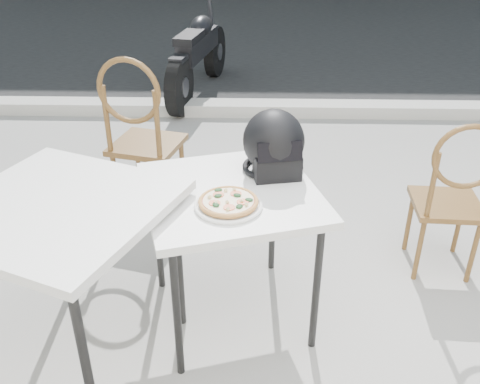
{
  "coord_description": "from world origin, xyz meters",
  "views": [
    {
      "loc": [
        -0.47,
        -2.15,
        1.97
      ],
      "look_at": [
        -0.53,
        -0.07,
        0.81
      ],
      "focal_mm": 40.0,
      "sensor_mm": 36.0,
      "label": 1
    }
  ],
  "objects_px": {
    "plate": "(228,205)",
    "cafe_table_side": "(59,219)",
    "cafe_chair_side": "(140,129)",
    "motorcycle": "(199,55)",
    "cafe_chair_main": "(454,192)",
    "cafe_table_main": "(230,202)",
    "pizza": "(228,201)",
    "helmet": "(274,145)"
  },
  "relations": [
    {
      "from": "cafe_table_main",
      "to": "cafe_table_side",
      "type": "height_order",
      "value": "cafe_table_side"
    },
    {
      "from": "cafe_table_side",
      "to": "motorcycle",
      "type": "height_order",
      "value": "motorcycle"
    },
    {
      "from": "cafe_table_main",
      "to": "cafe_chair_side",
      "type": "height_order",
      "value": "cafe_chair_side"
    },
    {
      "from": "cafe_chair_main",
      "to": "motorcycle",
      "type": "distance_m",
      "value": 3.62
    },
    {
      "from": "cafe_table_main",
      "to": "pizza",
      "type": "relative_size",
      "value": 2.81
    },
    {
      "from": "plate",
      "to": "motorcycle",
      "type": "relative_size",
      "value": 0.17
    },
    {
      "from": "cafe_table_main",
      "to": "plate",
      "type": "bearing_deg",
      "value": -90.57
    },
    {
      "from": "cafe_chair_side",
      "to": "motorcycle",
      "type": "xyz_separation_m",
      "value": [
        0.13,
        2.57,
        -0.2
      ]
    },
    {
      "from": "pizza",
      "to": "cafe_table_side",
      "type": "xyz_separation_m",
      "value": [
        -0.72,
        -0.11,
        -0.03
      ]
    },
    {
      "from": "pizza",
      "to": "cafe_chair_side",
      "type": "height_order",
      "value": "cafe_chair_side"
    },
    {
      "from": "cafe_table_side",
      "to": "cafe_chair_side",
      "type": "relative_size",
      "value": 1.0
    },
    {
      "from": "plate",
      "to": "cafe_chair_main",
      "type": "distance_m",
      "value": 1.35
    },
    {
      "from": "cafe_table_side",
      "to": "cafe_chair_side",
      "type": "bearing_deg",
      "value": 85.98
    },
    {
      "from": "helmet",
      "to": "cafe_chair_main",
      "type": "xyz_separation_m",
      "value": [
        1.0,
        0.19,
        -0.35
      ]
    },
    {
      "from": "pizza",
      "to": "cafe_chair_side",
      "type": "distance_m",
      "value": 1.34
    },
    {
      "from": "cafe_table_main",
      "to": "motorcycle",
      "type": "bearing_deg",
      "value": 98.04
    },
    {
      "from": "cafe_table_main",
      "to": "pizza",
      "type": "bearing_deg",
      "value": -90.52
    },
    {
      "from": "cafe_table_side",
      "to": "cafe_table_main",
      "type": "bearing_deg",
      "value": 20.42
    },
    {
      "from": "cafe_table_main",
      "to": "motorcycle",
      "type": "xyz_separation_m",
      "value": [
        -0.51,
        3.59,
        -0.26
      ]
    },
    {
      "from": "plate",
      "to": "cafe_table_side",
      "type": "height_order",
      "value": "cafe_table_side"
    },
    {
      "from": "pizza",
      "to": "motorcycle",
      "type": "xyz_separation_m",
      "value": [
        -0.51,
        3.74,
        -0.36
      ]
    },
    {
      "from": "cafe_chair_main",
      "to": "motorcycle",
      "type": "relative_size",
      "value": 0.5
    },
    {
      "from": "cafe_table_main",
      "to": "cafe_table_side",
      "type": "bearing_deg",
      "value": -159.58
    },
    {
      "from": "plate",
      "to": "pizza",
      "type": "xyz_separation_m",
      "value": [
        0.0,
        0.0,
        0.02
      ]
    },
    {
      "from": "pizza",
      "to": "cafe_chair_side",
      "type": "bearing_deg",
      "value": 118.19
    },
    {
      "from": "cafe_chair_main",
      "to": "cafe_chair_side",
      "type": "relative_size",
      "value": 0.86
    },
    {
      "from": "cafe_table_main",
      "to": "cafe_chair_side",
      "type": "distance_m",
      "value": 1.2
    },
    {
      "from": "pizza",
      "to": "helmet",
      "type": "relative_size",
      "value": 0.96
    },
    {
      "from": "cafe_table_side",
      "to": "plate",
      "type": "bearing_deg",
      "value": 8.69
    },
    {
      "from": "cafe_table_main",
      "to": "plate",
      "type": "xyz_separation_m",
      "value": [
        -0.0,
        -0.16,
        0.08
      ]
    },
    {
      "from": "pizza",
      "to": "motorcycle",
      "type": "height_order",
      "value": "motorcycle"
    },
    {
      "from": "cafe_chair_main",
      "to": "motorcycle",
      "type": "bearing_deg",
      "value": -58.5
    },
    {
      "from": "plate",
      "to": "cafe_chair_main",
      "type": "relative_size",
      "value": 0.34
    },
    {
      "from": "helmet",
      "to": "motorcycle",
      "type": "bearing_deg",
      "value": 91.21
    },
    {
      "from": "plate",
      "to": "helmet",
      "type": "distance_m",
      "value": 0.44
    },
    {
      "from": "cafe_chair_main",
      "to": "cafe_chair_side",
      "type": "xyz_separation_m",
      "value": [
        -1.84,
        0.62,
        0.09
      ]
    },
    {
      "from": "plate",
      "to": "cafe_chair_main",
      "type": "height_order",
      "value": "cafe_chair_main"
    },
    {
      "from": "pizza",
      "to": "motorcycle",
      "type": "bearing_deg",
      "value": 97.68
    },
    {
      "from": "pizza",
      "to": "motorcycle",
      "type": "relative_size",
      "value": 0.18
    },
    {
      "from": "cafe_chair_main",
      "to": "motorcycle",
      "type": "xyz_separation_m",
      "value": [
        -1.71,
        3.19,
        -0.11
      ]
    },
    {
      "from": "cafe_table_main",
      "to": "plate",
      "type": "height_order",
      "value": "plate"
    },
    {
      "from": "motorcycle",
      "to": "cafe_chair_side",
      "type": "bearing_deg",
      "value": -81.97
    }
  ]
}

